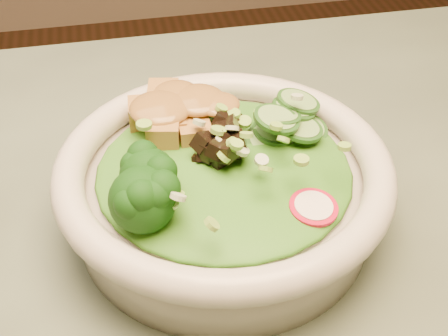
{
  "coord_description": "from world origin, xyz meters",
  "views": [
    {
      "loc": [
        -0.03,
        -0.23,
        1.07
      ],
      "look_at": [
        0.04,
        0.1,
        0.8
      ],
      "focal_mm": 50.0,
      "sensor_mm": 36.0,
      "label": 1
    }
  ],
  "objects": [
    {
      "name": "cucumber_slices",
      "position": [
        0.09,
        0.12,
        0.81
      ],
      "size": [
        0.07,
        0.07,
        0.03
      ],
      "primitive_type": null,
      "rotation": [
        0.0,
        0.0,
        0.25
      ],
      "color": "#7BA65C",
      "rests_on": "salad_bowl"
    },
    {
      "name": "peanut_sauce",
      "position": [
        0.01,
        0.14,
        0.82
      ],
      "size": [
        0.06,
        0.05,
        0.01
      ],
      "primitive_type": "ellipsoid",
      "color": "brown",
      "rests_on": "tofu_cubes"
    },
    {
      "name": "salad_bowl",
      "position": [
        0.04,
        0.1,
        0.78
      ],
      "size": [
        0.23,
        0.23,
        0.06
      ],
      "rotation": [
        0.0,
        0.0,
        0.25
      ],
      "color": "beige",
      "rests_on": "dining_table"
    },
    {
      "name": "scallion_garnish",
      "position": [
        0.04,
        0.1,
        0.82
      ],
      "size": [
        0.17,
        0.17,
        0.02
      ],
      "primitive_type": null,
      "color": "#7DB33F",
      "rests_on": "salad_bowl"
    },
    {
      "name": "radish_slices",
      "position": [
        0.07,
        0.05,
        0.81
      ],
      "size": [
        0.1,
        0.06,
        0.02
      ],
      "primitive_type": null,
      "rotation": [
        0.0,
        0.0,
        0.25
      ],
      "color": "#B80E2F",
      "rests_on": "salad_bowl"
    },
    {
      "name": "lettuce_bed",
      "position": [
        0.04,
        0.1,
        0.8
      ],
      "size": [
        0.18,
        0.18,
        0.02
      ],
      "primitive_type": "ellipsoid",
      "color": "#245712",
      "rests_on": "salad_bowl"
    },
    {
      "name": "tofu_cubes",
      "position": [
        0.01,
        0.14,
        0.81
      ],
      "size": [
        0.09,
        0.07,
        0.03
      ],
      "primitive_type": null,
      "rotation": [
        0.0,
        0.0,
        0.25
      ],
      "color": "#A27536",
      "rests_on": "salad_bowl"
    },
    {
      "name": "broccoli_florets",
      "position": [
        -0.01,
        0.07,
        0.82
      ],
      "size": [
        0.08,
        0.08,
        0.04
      ],
      "primitive_type": null,
      "rotation": [
        0.0,
        0.0,
        0.25
      ],
      "color": "black",
      "rests_on": "salad_bowl"
    },
    {
      "name": "mushroom_heap",
      "position": [
        0.03,
        0.1,
        0.81
      ],
      "size": [
        0.07,
        0.07,
        0.03
      ],
      "primitive_type": null,
      "rotation": [
        0.0,
        0.0,
        0.25
      ],
      "color": "black",
      "rests_on": "salad_bowl"
    }
  ]
}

